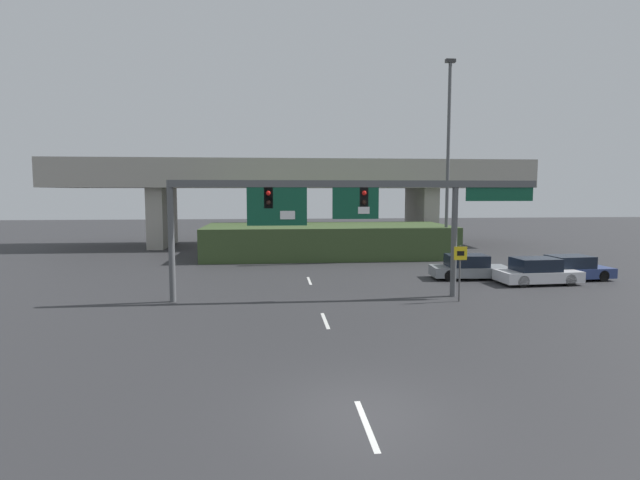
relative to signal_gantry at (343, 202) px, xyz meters
The scene contains 10 objects.
ground_plane 12.84m from the signal_gantry, 95.77° to the right, with size 160.00×160.00×0.00m, color #2D2D30.
lane_markings 6.64m from the signal_gantry, 104.30° to the left, with size 0.14×37.13×0.01m.
signal_gantry is the anchor object (origin of this frame).
speed_limit_sign 6.03m from the signal_gantry, 12.38° to the right, with size 0.60×0.11×2.56m.
highway_light_pole_near 15.75m from the signal_gantry, 52.96° to the left, with size 0.70×0.36×14.26m.
overpass_bridge 23.76m from the signal_gantry, 92.92° to the left, with size 42.58×8.27×7.79m.
grass_embankment 15.91m from the signal_gantry, 86.44° to the left, with size 18.68×7.79×2.39m.
parked_sedan_near_right 9.94m from the signal_gantry, 30.10° to the left, with size 4.44×2.09×1.39m.
parked_sedan_mid_right 11.93m from the signal_gantry, 13.59° to the left, with size 4.42×2.06×1.42m.
parked_sedan_far_right 14.59m from the signal_gantry, 15.16° to the left, with size 4.42×2.08×1.38m.
Camera 1 is at (-1.94, -10.80, 5.00)m, focal length 28.00 mm.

